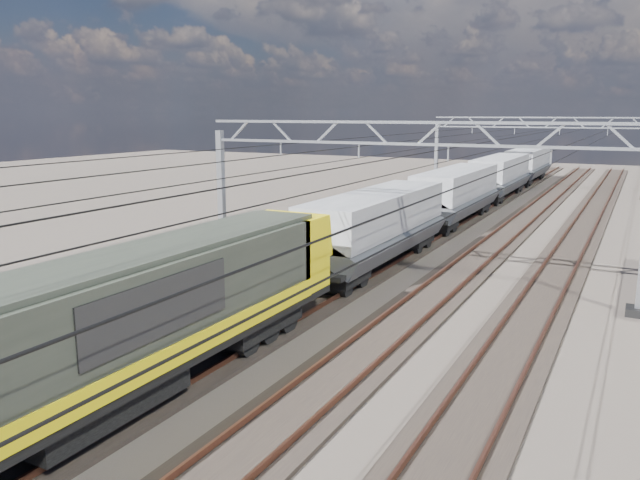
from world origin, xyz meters
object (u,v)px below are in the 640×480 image
at_px(hopper_wagon_fourth, 528,163).
at_px(hopper_wagon_third, 500,174).
at_px(catenary_gantry_mid, 401,197).
at_px(hopper_wagon_mid, 457,191).
at_px(catenary_gantry_far, 535,152).
at_px(locomotive, 89,335).
at_px(hopper_wagon_lead, 377,223).

bearing_deg(hopper_wagon_fourth, hopper_wagon_third, -90.00).
xyz_separation_m(catenary_gantry_mid, hopper_wagon_mid, (-2.00, 16.43, -1.67)).
bearing_deg(catenary_gantry_far, catenary_gantry_mid, -90.00).
xyz_separation_m(catenary_gantry_far, hopper_wagon_third, (-2.00, -5.37, -1.67)).
xyz_separation_m(hopper_wagon_mid, hopper_wagon_fourth, (0.00, 28.40, 0.00)).
bearing_deg(hopper_wagon_third, hopper_wagon_fourth, 90.00).
relative_size(locomotive, hopper_wagon_third, 1.62).
xyz_separation_m(catenary_gantry_far, hopper_wagon_fourth, (-2.00, 8.83, -1.67)).
bearing_deg(hopper_wagon_mid, hopper_wagon_fourth, 90.00).
bearing_deg(locomotive, hopper_wagon_mid, 90.00).
distance_m(hopper_wagon_third, hopper_wagon_fourth, 14.20).
height_order(catenary_gantry_mid, hopper_wagon_fourth, catenary_gantry_mid).
distance_m(hopper_wagon_lead, hopper_wagon_third, 28.40).
height_order(catenary_gantry_far, hopper_wagon_lead, catenary_gantry_far).
relative_size(catenary_gantry_mid, locomotive, 0.94).
bearing_deg(hopper_wagon_mid, locomotive, -90.00).
height_order(catenary_gantry_mid, catenary_gantry_far, same).
relative_size(hopper_wagon_lead, hopper_wagon_third, 1.00).
height_order(hopper_wagon_third, hopper_wagon_fourth, same).
bearing_deg(hopper_wagon_mid, catenary_gantry_mid, -83.06).
bearing_deg(catenary_gantry_mid, hopper_wagon_lead, 131.90).
bearing_deg(hopper_wagon_fourth, catenary_gantry_far, -77.23).
relative_size(catenary_gantry_far, locomotive, 0.94).
bearing_deg(hopper_wagon_lead, hopper_wagon_mid, 90.00).
xyz_separation_m(hopper_wagon_mid, hopper_wagon_third, (0.00, 14.20, 0.00)).
bearing_deg(locomotive, hopper_wagon_lead, 90.00).
bearing_deg(locomotive, hopper_wagon_fourth, 90.00).
distance_m(hopper_wagon_lead, hopper_wagon_fourth, 42.60).
height_order(locomotive, hopper_wagon_third, locomotive).
bearing_deg(hopper_wagon_fourth, catenary_gantry_mid, -87.45).
xyz_separation_m(catenary_gantry_mid, locomotive, (-2.00, -15.47, -1.58)).
xyz_separation_m(catenary_gantry_mid, hopper_wagon_lead, (-2.00, 2.23, -1.67)).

